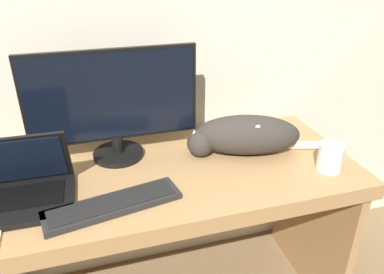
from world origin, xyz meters
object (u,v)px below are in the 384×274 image
external_keyboard (113,205)px  coffee_mug (330,157)px  monitor (113,104)px  cat (244,135)px  laptop (15,190)px

external_keyboard → coffee_mug: coffee_mug is taller
monitor → cat: size_ratio=1.01×
monitor → cat: 0.51m
external_keyboard → cat: bearing=11.0°
monitor → external_keyboard: bearing=-99.5°
monitor → laptop: (-0.34, -0.21, -0.17)m
laptop → cat: bearing=7.8°
laptop → coffee_mug: bearing=-4.6°
external_keyboard → coffee_mug: bearing=-10.1°
monitor → external_keyboard: (-0.05, -0.32, -0.21)m
monitor → external_keyboard: monitor is taller
laptop → monitor: bearing=32.8°
monitor → laptop: size_ratio=1.78×
coffee_mug → external_keyboard: bearing=-179.6°
external_keyboard → cat: size_ratio=0.71×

